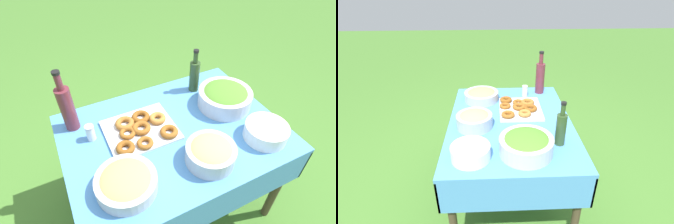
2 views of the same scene
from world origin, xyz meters
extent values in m
plane|color=#477A2D|center=(0.00, 0.00, 0.00)|extent=(14.00, 14.00, 0.00)
cube|color=#4C8CD1|center=(0.00, 0.00, 0.70)|extent=(1.19, 0.88, 0.02)
cube|color=#4C8CD1|center=(0.00, -0.43, 0.58)|extent=(1.19, 0.01, 0.22)
cube|color=#4C8CD1|center=(0.00, 0.43, 0.58)|extent=(1.19, 0.01, 0.22)
cube|color=#4C8CD1|center=(-0.59, 0.00, 0.58)|extent=(0.01, 0.88, 0.22)
cube|color=#4C8CD1|center=(0.59, 0.00, 0.58)|extent=(0.01, 0.88, 0.22)
cylinder|color=#473828|center=(-0.54, -0.38, 0.35)|extent=(0.05, 0.05, 0.69)
cylinder|color=#473828|center=(0.54, -0.38, 0.35)|extent=(0.05, 0.05, 0.69)
cylinder|color=#473828|center=(-0.54, 0.38, 0.35)|extent=(0.05, 0.05, 0.69)
cylinder|color=silver|center=(-0.38, -0.07, 0.77)|extent=(0.32, 0.32, 0.10)
ellipsoid|color=#51892D|center=(-0.38, -0.07, 0.80)|extent=(0.28, 0.28, 0.07)
cylinder|color=#B2B7BC|center=(-0.07, 0.25, 0.76)|extent=(0.25, 0.25, 0.09)
ellipsoid|color=tan|center=(-0.07, 0.25, 0.79)|extent=(0.22, 0.22, 0.07)
cube|color=silver|center=(0.16, -0.09, 0.72)|extent=(0.38, 0.32, 0.02)
torus|color=#B27533|center=(0.05, -0.11, 0.75)|extent=(0.10, 0.10, 0.03)
torus|color=#93561E|center=(0.24, -0.08, 0.74)|extent=(0.10, 0.10, 0.02)
torus|color=#93561E|center=(0.16, -0.08, 0.75)|extent=(0.13, 0.13, 0.03)
torus|color=brown|center=(0.28, 0.02, 0.75)|extent=(0.14, 0.14, 0.03)
torus|color=#93561E|center=(0.18, 0.03, 0.74)|extent=(0.11, 0.11, 0.03)
torus|color=brown|center=(0.13, -0.16, 0.75)|extent=(0.14, 0.14, 0.03)
torus|color=#93561E|center=(0.04, 0.01, 0.75)|extent=(0.14, 0.14, 0.03)
torus|color=#A36628|center=(0.23, -0.15, 0.75)|extent=(0.13, 0.13, 0.03)
cylinder|color=white|center=(-0.42, 0.25, 0.72)|extent=(0.23, 0.23, 0.01)
cylinder|color=white|center=(-0.42, 0.25, 0.73)|extent=(0.23, 0.23, 0.01)
cylinder|color=white|center=(-0.42, 0.25, 0.75)|extent=(0.23, 0.23, 0.01)
cylinder|color=white|center=(-0.42, 0.25, 0.76)|extent=(0.23, 0.23, 0.01)
cylinder|color=white|center=(-0.42, 0.25, 0.77)|extent=(0.23, 0.23, 0.01)
cylinder|color=white|center=(-0.42, 0.25, 0.78)|extent=(0.23, 0.23, 0.01)
cylinder|color=white|center=(-0.42, 0.25, 0.79)|extent=(0.23, 0.23, 0.01)
cylinder|color=#2D4723|center=(-0.30, -0.29, 0.82)|extent=(0.06, 0.06, 0.20)
cylinder|color=#2D4723|center=(-0.30, -0.29, 0.95)|extent=(0.03, 0.03, 0.07)
cylinder|color=black|center=(-0.30, -0.29, 1.00)|extent=(0.03, 0.03, 0.02)
cylinder|color=maroon|center=(0.49, -0.29, 0.85)|extent=(0.08, 0.08, 0.26)
cylinder|color=maroon|center=(0.49, -0.29, 1.02)|extent=(0.03, 0.03, 0.09)
cylinder|color=black|center=(0.49, -0.29, 1.08)|extent=(0.04, 0.04, 0.02)
cylinder|color=#B2B7BC|center=(0.35, 0.22, 0.75)|extent=(0.28, 0.28, 0.07)
ellipsoid|color=tan|center=(0.35, 0.22, 0.78)|extent=(0.25, 0.25, 0.07)
cylinder|color=white|center=(0.42, -0.15, 0.76)|extent=(0.05, 0.05, 0.08)
cylinder|color=silver|center=(0.42, -0.15, 0.80)|extent=(0.05, 0.05, 0.01)
camera|label=1|loc=(0.48, 0.89, 1.76)|focal=28.00mm
camera|label=2|loc=(-1.63, 0.11, 1.67)|focal=28.00mm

